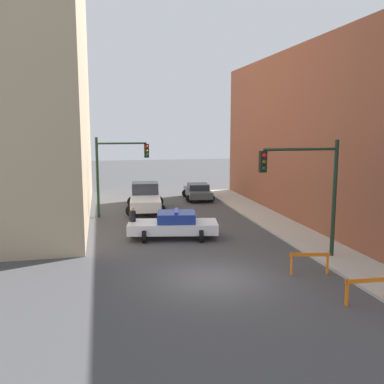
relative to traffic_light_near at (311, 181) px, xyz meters
The scene contains 10 objects.
ground_plane 6.09m from the traffic_light_near, 162.55° to the right, with size 120.00×120.00×0.00m, color #424244.
sidewalk_right 4.05m from the traffic_light_near, 45.30° to the right, with size 2.40×44.00×0.12m.
traffic_light_near is the anchor object (origin of this frame).
traffic_light_far 13.81m from the traffic_light_near, 125.57° to the left, with size 3.44×0.35×5.20m.
police_car 7.70m from the traffic_light_near, 136.71° to the left, with size 4.95×2.86×1.52m.
white_truck 14.25m from the traffic_light_near, 114.97° to the left, with size 2.97×5.57×1.90m.
parked_car_near 16.77m from the traffic_light_near, 94.40° to the left, with size 2.49×4.42×1.31m.
pedestrian_crossing 9.55m from the traffic_light_near, 143.29° to the left, with size 0.45×0.45×1.66m.
barrier_front 5.69m from the traffic_light_near, 94.28° to the right, with size 1.60×0.22×0.90m.
barrier_mid 3.54m from the traffic_light_near, 115.41° to the right, with size 1.58×0.45×0.90m.
Camera 1 is at (-4.19, -15.43, 5.90)m, focal length 40.00 mm.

